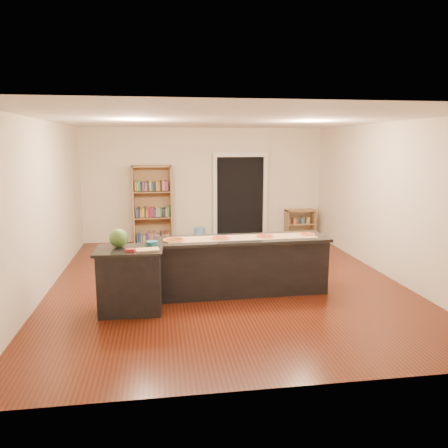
{
  "coord_description": "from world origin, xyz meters",
  "views": [
    {
      "loc": [
        -1.13,
        -7.38,
        2.41
      ],
      "look_at": [
        0.0,
        0.2,
        1.0
      ],
      "focal_mm": 35.0,
      "sensor_mm": 36.0,
      "label": 1
    }
  ],
  "objects": [
    {
      "name": "kraft_paper",
      "position": [
        0.19,
        -0.6,
        0.92
      ],
      "size": [
        2.42,
        0.49,
        0.0
      ],
      "primitive_type": "cube",
      "rotation": [
        0.0,
        0.0,
        0.02
      ],
      "color": "tan",
      "rests_on": "kitchen_island"
    },
    {
      "name": "waste_bin",
      "position": [
        -0.17,
        3.08,
        0.2
      ],
      "size": [
        0.27,
        0.27,
        0.39
      ],
      "primitive_type": "cylinder",
      "color": "#5D9BCF",
      "rests_on": "ground"
    },
    {
      "name": "package_teal",
      "position": [
        -1.26,
        -1.06,
        0.97
      ],
      "size": [
        0.18,
        0.18,
        0.07
      ],
      "primitive_type": "cylinder",
      "color": "#195966",
      "rests_on": "side_counter"
    },
    {
      "name": "bookshelf",
      "position": [
        -1.3,
        3.28,
        0.95
      ],
      "size": [
        0.95,
        0.34,
        1.9
      ],
      "primitive_type": "cube",
      "color": "#9C774B",
      "rests_on": "ground"
    },
    {
      "name": "pizza_d",
      "position": [
        1.29,
        -0.54,
        0.93
      ],
      "size": [
        0.26,
        0.26,
        0.02
      ],
      "color": "#B98347",
      "rests_on": "kitchen_island"
    },
    {
      "name": "doorway",
      "position": [
        0.9,
        3.46,
        1.2
      ],
      "size": [
        1.4,
        0.09,
        2.21
      ],
      "color": "black",
      "rests_on": "room"
    },
    {
      "name": "pizza_b",
      "position": [
        -0.18,
        -0.63,
        0.93
      ],
      "size": [
        0.3,
        0.3,
        0.02
      ],
      "color": "#B98347",
      "rests_on": "kitchen_island"
    },
    {
      "name": "pizza_c",
      "position": [
        0.55,
        -0.59,
        0.93
      ],
      "size": [
        0.31,
        0.31,
        0.02
      ],
      "color": "#B98347",
      "rests_on": "kitchen_island"
    },
    {
      "name": "watermelon",
      "position": [
        -1.73,
        -1.09,
        1.08
      ],
      "size": [
        0.27,
        0.27,
        0.27
      ],
      "primitive_type": "sphere",
      "color": "#144214",
      "rests_on": "side_counter"
    },
    {
      "name": "cutting_board",
      "position": [
        -1.31,
        -1.35,
        0.95
      ],
      "size": [
        0.34,
        0.25,
        0.02
      ],
      "primitive_type": "cube",
      "rotation": [
        0.0,
        0.0,
        0.13
      ],
      "color": "tan",
      "rests_on": "side_counter"
    },
    {
      "name": "pizza_a",
      "position": [
        -0.92,
        -0.66,
        0.93
      ],
      "size": [
        0.32,
        0.32,
        0.02
      ],
      "color": "#B98347",
      "rests_on": "kitchen_island"
    },
    {
      "name": "low_shelf",
      "position": [
        2.44,
        3.29,
        0.38
      ],
      "size": [
        0.75,
        0.32,
        0.75
      ],
      "primitive_type": "cube",
      "color": "#9C774B",
      "rests_on": "ground"
    },
    {
      "name": "room",
      "position": [
        0.0,
        0.0,
        1.4
      ],
      "size": [
        6.0,
        7.0,
        2.8
      ],
      "color": "beige",
      "rests_on": "ground"
    },
    {
      "name": "side_counter",
      "position": [
        -1.58,
        -1.2,
        0.47
      ],
      "size": [
        0.95,
        0.69,
        0.94
      ],
      "rotation": [
        0.0,
        0.0,
        -0.04
      ],
      "color": "black",
      "rests_on": "ground"
    },
    {
      "name": "kitchen_island",
      "position": [
        0.19,
        -0.61,
        0.46
      ],
      "size": [
        2.78,
        0.75,
        0.92
      ],
      "rotation": [
        0.0,
        0.0,
        0.02
      ],
      "color": "black",
      "rests_on": "ground"
    },
    {
      "name": "package_red",
      "position": [
        -1.55,
        -1.39,
        0.96
      ],
      "size": [
        0.12,
        0.09,
        0.04
      ],
      "primitive_type": "cube",
      "rotation": [
        0.0,
        0.0,
        -0.02
      ],
      "color": "maroon",
      "rests_on": "side_counter"
    }
  ]
}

